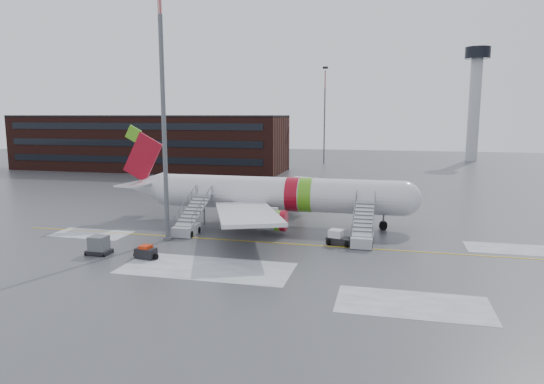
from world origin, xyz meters
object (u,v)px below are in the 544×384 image
(airliner, at_px, (268,194))
(uld_container, at_px, (99,246))
(pushback_tug, at_px, (339,238))
(light_mast_near, at_px, (163,97))
(airstair_fwd, at_px, (363,233))
(baggage_tractor, at_px, (146,253))
(airstair_aft, at_px, (189,223))

(airliner, bearing_deg, uld_container, -126.67)
(pushback_tug, xyz_separation_m, uld_container, (-20.56, -8.36, 0.15))
(pushback_tug, bearing_deg, light_mast_near, -172.11)
(airstair_fwd, xyz_separation_m, light_mast_near, (-18.99, -3.15, 12.98))
(baggage_tractor, xyz_separation_m, light_mast_near, (-0.93, 6.26, 13.54))
(airstair_aft, bearing_deg, light_mast_near, -107.56)
(airliner, relative_size, pushback_tug, 12.83)
(airstair_aft, distance_m, light_mast_near, 13.39)
(airliner, bearing_deg, baggage_tractor, -113.66)
(airstair_aft, xyz_separation_m, light_mast_near, (-1.00, -3.15, 12.98))
(pushback_tug, height_order, baggage_tractor, pushback_tug)
(airliner, distance_m, pushback_tug, 11.85)
(airstair_aft, xyz_separation_m, uld_container, (-4.79, -9.18, -0.29))
(airliner, relative_size, light_mast_near, 1.28)
(pushback_tug, xyz_separation_m, baggage_tractor, (-15.84, -8.58, -0.13))
(airstair_aft, height_order, baggage_tractor, airstair_aft)
(airstair_fwd, distance_m, uld_container, 24.56)
(airstair_fwd, bearing_deg, airliner, 149.45)
(pushback_tug, relative_size, light_mast_near, 0.10)
(pushback_tug, distance_m, baggage_tractor, 18.01)
(baggage_tractor, bearing_deg, pushback_tug, 28.45)
(airliner, bearing_deg, airstair_fwd, -30.55)
(uld_container, bearing_deg, airliner, 53.33)
(light_mast_near, bearing_deg, airstair_fwd, 9.41)
(airstair_fwd, relative_size, airstair_aft, 1.00)
(baggage_tractor, distance_m, light_mast_near, 14.95)
(airstair_aft, distance_m, pushback_tug, 15.80)
(uld_container, distance_m, light_mast_near, 15.06)
(airliner, distance_m, baggage_tractor, 17.64)
(pushback_tug, bearing_deg, airstair_aft, 177.02)
(pushback_tug, distance_m, light_mast_near, 21.60)
(airstair_fwd, xyz_separation_m, uld_container, (-22.78, -9.18, -0.29))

